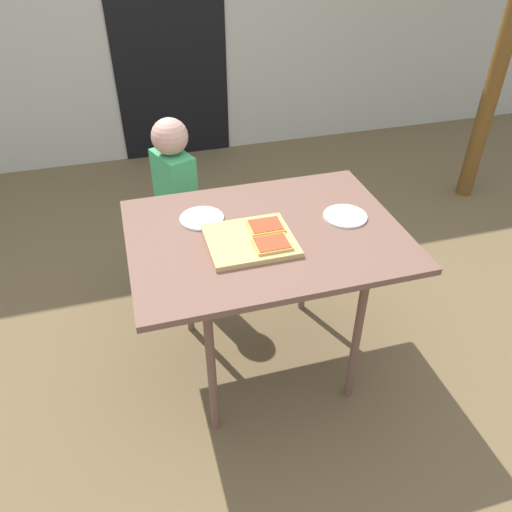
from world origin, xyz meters
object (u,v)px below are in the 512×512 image
object	(u,v)px
cutting_board	(250,240)
pizza_slice_far_right	(265,225)
plate_white_left	(202,218)
child_left	(176,194)
dining_table	(265,244)
pizza_slice_near_right	(272,244)
plate_white_right	(345,216)

from	to	relation	value
cutting_board	pizza_slice_far_right	xyz separation A→B (m)	(0.08, 0.06, 0.02)
plate_white_left	child_left	distance (m)	0.59
dining_table	pizza_slice_near_right	world-z (taller)	pizza_slice_near_right
plate_white_left	dining_table	bearing A→B (deg)	-35.40
pizza_slice_near_right	plate_white_right	xyz separation A→B (m)	(0.37, 0.14, -0.02)
pizza_slice_near_right	child_left	xyz separation A→B (m)	(-0.26, 0.85, -0.21)
plate_white_right	plate_white_left	distance (m)	0.61
plate_white_right	plate_white_left	size ratio (longest dim) A/B	1.00
cutting_board	plate_white_left	world-z (taller)	cutting_board
pizza_slice_near_right	pizza_slice_far_right	distance (m)	0.13
cutting_board	plate_white_right	size ratio (longest dim) A/B	1.83
plate_white_right	child_left	distance (m)	0.97
dining_table	cutting_board	world-z (taller)	cutting_board
plate_white_right	pizza_slice_far_right	bearing A→B (deg)	-178.26
cutting_board	pizza_slice_far_right	size ratio (longest dim) A/B	2.41
plate_white_right	child_left	world-z (taller)	child_left
plate_white_left	child_left	bearing A→B (deg)	94.46
cutting_board	child_left	size ratio (longest dim) A/B	0.34
pizza_slice_far_right	plate_white_left	xyz separation A→B (m)	(-0.23, 0.16, -0.02)
cutting_board	plate_white_right	xyz separation A→B (m)	(0.44, 0.07, -0.01)
dining_table	plate_white_right	bearing A→B (deg)	2.39
dining_table	plate_white_right	xyz separation A→B (m)	(0.36, 0.01, 0.07)
dining_table	pizza_slice_near_right	size ratio (longest dim) A/B	7.93
pizza_slice_far_right	child_left	xyz separation A→B (m)	(-0.27, 0.72, -0.21)
dining_table	plate_white_right	size ratio (longest dim) A/B	6.00
pizza_slice_far_right	plate_white_left	bearing A→B (deg)	144.94
dining_table	cutting_board	size ratio (longest dim) A/B	3.28
pizza_slice_far_right	plate_white_right	world-z (taller)	pizza_slice_far_right
cutting_board	plate_white_right	distance (m)	0.45
cutting_board	plate_white_left	xyz separation A→B (m)	(-0.15, 0.22, -0.01)
pizza_slice_far_right	plate_white_left	world-z (taller)	pizza_slice_far_right
dining_table	pizza_slice_far_right	bearing A→B (deg)	124.72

